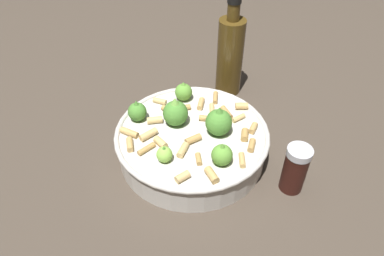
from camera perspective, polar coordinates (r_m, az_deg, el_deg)
name	(u,v)px	position (r m, az deg, el deg)	size (l,w,h in m)	color
ground_plane	(192,154)	(0.66, 0.00, -4.15)	(2.40, 2.40, 0.00)	#42382D
cooking_pan	(192,140)	(0.64, -0.03, -1.90)	(0.27, 0.27, 0.11)	beige
pepper_shaker	(296,167)	(0.60, 16.40, -6.10)	(0.04, 0.04, 0.09)	#33140F
olive_oil_bottle	(230,55)	(0.77, 6.18, 11.68)	(0.06, 0.06, 0.22)	#4C3814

